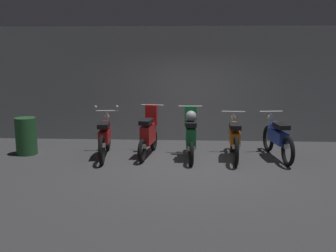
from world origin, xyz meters
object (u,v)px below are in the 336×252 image
Objects in this scene: motorbike_slot_1 at (148,134)px; motorbike_slot_4 at (277,137)px; motorbike_slot_0 at (105,136)px; motorbike_slot_2 at (191,134)px; motorbike_slot_3 at (234,137)px; trash_bin at (26,136)px.

motorbike_slot_1 reaches higher than motorbike_slot_4.
motorbike_slot_4 is at bearing 1.30° from motorbike_slot_0.
motorbike_slot_4 is at bearing 3.99° from motorbike_slot_2.
motorbike_slot_3 is at bearing -3.52° from motorbike_slot_1.
motorbike_slot_1 is 2.95m from trash_bin.
motorbike_slot_2 is at bearing -175.93° from motorbike_slot_3.
motorbike_slot_0 reaches higher than motorbike_slot_4.
motorbike_slot_3 is (1.01, 0.07, -0.08)m from motorbike_slot_2.
motorbike_slot_3 is 2.19× the size of trash_bin.
motorbike_slot_0 is 4.01m from motorbike_slot_4.
motorbike_slot_1 is at bearing 176.48° from motorbike_slot_3.
motorbike_slot_1 is 0.86× the size of motorbike_slot_3.
motorbike_slot_4 is (1.00, 0.07, 0.00)m from motorbike_slot_3.
motorbike_slot_2 is at bearing -11.06° from motorbike_slot_1.
motorbike_slot_0 is 1.00× the size of motorbike_slot_3.
motorbike_slot_3 is (3.01, 0.02, -0.00)m from motorbike_slot_0.
motorbike_slot_3 is (2.00, -0.12, -0.03)m from motorbike_slot_1.
motorbike_slot_2 is 2.01m from motorbike_slot_4.
motorbike_slot_3 reaches higher than trash_bin.
motorbike_slot_0 is at bearing -179.56° from motorbike_slot_3.
trash_bin is (-4.96, 0.10, -0.04)m from motorbike_slot_3.
motorbike_slot_3 is 4.96m from trash_bin.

